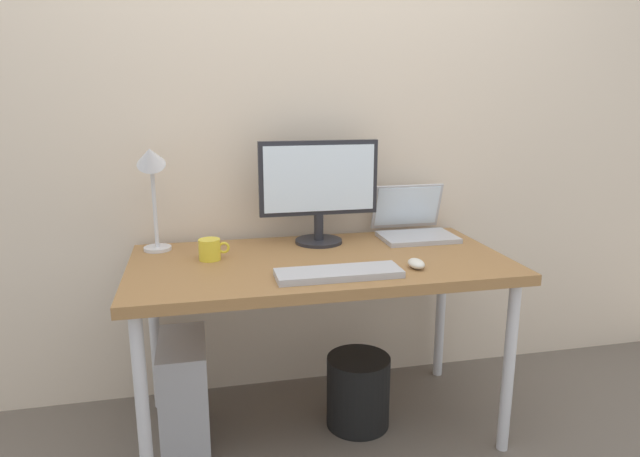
% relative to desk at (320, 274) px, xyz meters
% --- Properties ---
extents(ground_plane, '(6.00, 6.00, 0.00)m').
position_rel_desk_xyz_m(ground_plane, '(0.00, 0.00, -0.66)').
color(ground_plane, '#665B51').
extents(back_wall, '(4.40, 0.04, 2.60)m').
position_rel_desk_xyz_m(back_wall, '(0.00, 0.42, 0.64)').
color(back_wall, beige).
rests_on(back_wall, ground_plane).
extents(desk, '(1.44, 0.73, 0.73)m').
position_rel_desk_xyz_m(desk, '(0.00, 0.00, 0.00)').
color(desk, olive).
rests_on(desk, ground_plane).
extents(monitor, '(0.50, 0.20, 0.43)m').
position_rel_desk_xyz_m(monitor, '(0.05, 0.23, 0.31)').
color(monitor, '#232328').
rests_on(monitor, desk).
extents(laptop, '(0.32, 0.28, 0.22)m').
position_rel_desk_xyz_m(laptop, '(0.48, 0.25, 0.12)').
color(laptop, '#B2B2B7').
rests_on(laptop, desk).
extents(desk_lamp, '(0.11, 0.16, 0.45)m').
position_rel_desk_xyz_m(desk_lamp, '(-0.62, 0.23, 0.38)').
color(desk_lamp, silver).
rests_on(desk_lamp, desk).
extents(keyboard, '(0.44, 0.14, 0.02)m').
position_rel_desk_xyz_m(keyboard, '(0.02, -0.22, 0.07)').
color(keyboard, '#B2B2B7').
rests_on(keyboard, desk).
extents(mouse, '(0.06, 0.09, 0.03)m').
position_rel_desk_xyz_m(mouse, '(0.32, -0.19, 0.08)').
color(mouse, silver).
rests_on(mouse, desk).
extents(coffee_mug, '(0.12, 0.08, 0.08)m').
position_rel_desk_xyz_m(coffee_mug, '(-0.41, 0.08, 0.10)').
color(coffee_mug, yellow).
rests_on(coffee_mug, desk).
extents(computer_tower, '(0.18, 0.36, 0.42)m').
position_rel_desk_xyz_m(computer_tower, '(-0.54, 0.03, -0.45)').
color(computer_tower, '#B2B2B7').
rests_on(computer_tower, ground_plane).
extents(wastebasket, '(0.26, 0.26, 0.30)m').
position_rel_desk_xyz_m(wastebasket, '(0.16, -0.02, -0.51)').
color(wastebasket, black).
rests_on(wastebasket, ground_plane).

